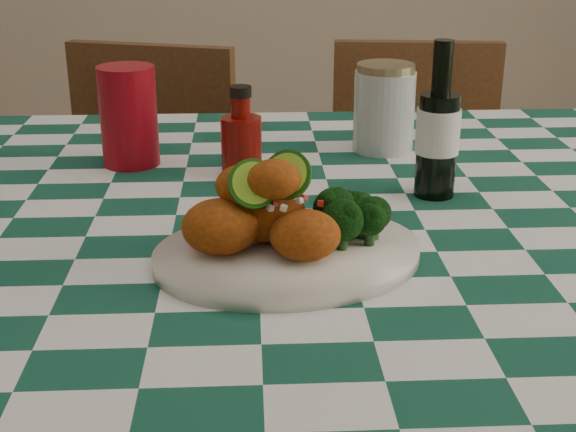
{
  "coord_description": "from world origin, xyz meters",
  "views": [
    {
      "loc": [
        -0.01,
        -0.96,
        1.16
      ],
      "look_at": [
        0.03,
        -0.15,
        0.84
      ],
      "focal_mm": 50.0,
      "sensor_mm": 36.0,
      "label": 1
    }
  ],
  "objects_px": {
    "plate": "(288,255)",
    "wooden_chair_left": "(129,252)",
    "ketchup_bottle": "(241,130)",
    "wooden_chair_right": "(416,242)",
    "beer_bottle": "(439,120)",
    "red_tumbler": "(129,116)",
    "fried_chicken_pile": "(274,205)",
    "mason_jar": "(384,108)"
  },
  "relations": [
    {
      "from": "plate",
      "to": "mason_jar",
      "type": "bearing_deg",
      "value": 67.61
    },
    {
      "from": "red_tumbler",
      "to": "plate",
      "type": "bearing_deg",
      "value": -59.11
    },
    {
      "from": "red_tumbler",
      "to": "wooden_chair_left",
      "type": "distance_m",
      "value": 0.65
    },
    {
      "from": "ketchup_bottle",
      "to": "wooden_chair_right",
      "type": "distance_m",
      "value": 0.79
    },
    {
      "from": "wooden_chair_left",
      "to": "wooden_chair_right",
      "type": "xyz_separation_m",
      "value": [
        0.65,
        0.02,
        -0.0
      ]
    },
    {
      "from": "fried_chicken_pile",
      "to": "mason_jar",
      "type": "relative_size",
      "value": 1.14
    },
    {
      "from": "fried_chicken_pile",
      "to": "wooden_chair_right",
      "type": "distance_m",
      "value": 1.02
    },
    {
      "from": "beer_bottle",
      "to": "ketchup_bottle",
      "type": "bearing_deg",
      "value": 157.53
    },
    {
      "from": "plate",
      "to": "beer_bottle",
      "type": "relative_size",
      "value": 1.43
    },
    {
      "from": "wooden_chair_left",
      "to": "wooden_chair_right",
      "type": "distance_m",
      "value": 0.65
    },
    {
      "from": "mason_jar",
      "to": "red_tumbler",
      "type": "bearing_deg",
      "value": -172.06
    },
    {
      "from": "wooden_chair_left",
      "to": "fried_chicken_pile",
      "type": "bearing_deg",
      "value": -53.48
    },
    {
      "from": "mason_jar",
      "to": "wooden_chair_left",
      "type": "height_order",
      "value": "mason_jar"
    },
    {
      "from": "ketchup_bottle",
      "to": "wooden_chair_left",
      "type": "xyz_separation_m",
      "value": [
        -0.26,
        0.52,
        -0.42
      ]
    },
    {
      "from": "fried_chicken_pile",
      "to": "beer_bottle",
      "type": "xyz_separation_m",
      "value": [
        0.22,
        0.21,
        0.04
      ]
    },
    {
      "from": "plate",
      "to": "red_tumbler",
      "type": "xyz_separation_m",
      "value": [
        -0.22,
        0.37,
        0.07
      ]
    },
    {
      "from": "beer_bottle",
      "to": "red_tumbler",
      "type": "bearing_deg",
      "value": 159.61
    },
    {
      "from": "wooden_chair_left",
      "to": "wooden_chair_right",
      "type": "height_order",
      "value": "wooden_chair_left"
    },
    {
      "from": "mason_jar",
      "to": "beer_bottle",
      "type": "relative_size",
      "value": 0.66
    },
    {
      "from": "red_tumbler",
      "to": "ketchup_bottle",
      "type": "relative_size",
      "value": 1.16
    },
    {
      "from": "plate",
      "to": "ketchup_bottle",
      "type": "height_order",
      "value": "ketchup_bottle"
    },
    {
      "from": "plate",
      "to": "mason_jar",
      "type": "height_order",
      "value": "mason_jar"
    },
    {
      "from": "fried_chicken_pile",
      "to": "ketchup_bottle",
      "type": "xyz_separation_m",
      "value": [
        -0.04,
        0.31,
        -0.0
      ]
    },
    {
      "from": "ketchup_bottle",
      "to": "wooden_chair_left",
      "type": "distance_m",
      "value": 0.72
    },
    {
      "from": "fried_chicken_pile",
      "to": "red_tumbler",
      "type": "height_order",
      "value": "red_tumbler"
    },
    {
      "from": "red_tumbler",
      "to": "ketchup_bottle",
      "type": "height_order",
      "value": "red_tumbler"
    },
    {
      "from": "beer_bottle",
      "to": "wooden_chair_left",
      "type": "bearing_deg",
      "value": 129.61
    },
    {
      "from": "ketchup_bottle",
      "to": "mason_jar",
      "type": "relative_size",
      "value": 0.93
    },
    {
      "from": "wooden_chair_left",
      "to": "plate",
      "type": "bearing_deg",
      "value": -52.57
    },
    {
      "from": "plate",
      "to": "fried_chicken_pile",
      "type": "xyz_separation_m",
      "value": [
        -0.02,
        0.0,
        0.06
      ]
    },
    {
      "from": "beer_bottle",
      "to": "plate",
      "type": "bearing_deg",
      "value": -135.31
    },
    {
      "from": "plate",
      "to": "wooden_chair_right",
      "type": "relative_size",
      "value": 0.35
    },
    {
      "from": "beer_bottle",
      "to": "wooden_chair_left",
      "type": "xyz_separation_m",
      "value": [
        -0.52,
        0.63,
        -0.46
      ]
    },
    {
      "from": "beer_bottle",
      "to": "wooden_chair_right",
      "type": "bearing_deg",
      "value": 78.91
    },
    {
      "from": "ketchup_bottle",
      "to": "wooden_chair_right",
      "type": "bearing_deg",
      "value": 54.54
    },
    {
      "from": "fried_chicken_pile",
      "to": "wooden_chair_right",
      "type": "relative_size",
      "value": 0.18
    },
    {
      "from": "fried_chicken_pile",
      "to": "red_tumbler",
      "type": "relative_size",
      "value": 1.06
    },
    {
      "from": "plate",
      "to": "wooden_chair_left",
      "type": "xyz_separation_m",
      "value": [
        -0.31,
        0.84,
        -0.37
      ]
    },
    {
      "from": "plate",
      "to": "wooden_chair_left",
      "type": "height_order",
      "value": "wooden_chair_left"
    },
    {
      "from": "beer_bottle",
      "to": "wooden_chair_right",
      "type": "relative_size",
      "value": 0.24
    },
    {
      "from": "plate",
      "to": "ketchup_bottle",
      "type": "xyz_separation_m",
      "value": [
        -0.05,
        0.31,
        0.06
      ]
    },
    {
      "from": "plate",
      "to": "wooden_chair_right",
      "type": "xyz_separation_m",
      "value": [
        0.34,
        0.86,
        -0.37
      ]
    }
  ]
}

